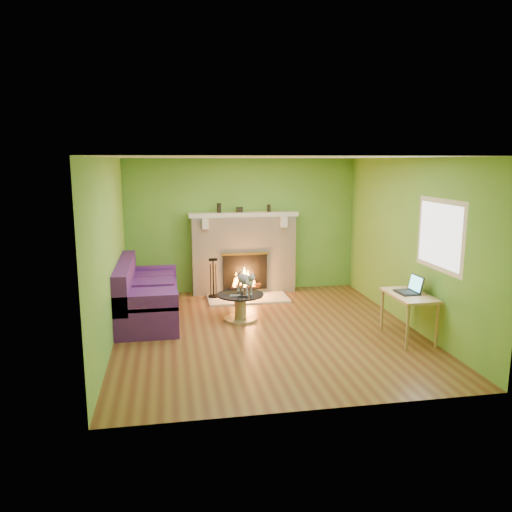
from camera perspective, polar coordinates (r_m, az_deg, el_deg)
The scene contains 22 objects.
floor at distance 7.70m, azimuth 1.23°, elevation -8.53°, with size 5.00×5.00×0.00m, color #592F19.
ceiling at distance 7.26m, azimuth 1.31°, elevation 11.22°, with size 5.00×5.00×0.00m, color white.
wall_back at distance 9.80m, azimuth -1.60°, elevation 3.50°, with size 5.00×5.00×0.00m, color #568F2E.
wall_front at distance 4.99m, azimuth 6.91°, elevation -3.77°, with size 5.00×5.00×0.00m, color #568F2E.
wall_left at distance 7.27m, azimuth -16.39°, elevation 0.48°, with size 5.00×5.00×0.00m, color #568F2E.
wall_right at distance 8.11m, azimuth 17.06°, elevation 1.48°, with size 5.00×5.00×0.00m, color #568F2E.
window_frame at distance 7.29m, azimuth 20.30°, elevation 2.26°, with size 1.20×1.20×0.00m, color silver.
window_pane at distance 7.28m, azimuth 20.24°, elevation 2.26°, with size 1.06×1.06×0.00m, color white.
fireplace at distance 9.71m, azimuth -1.42°, elevation 0.27°, with size 2.10×0.46×1.58m.
hearth at distance 9.38m, azimuth -0.92°, elevation -4.85°, with size 1.50×0.75×0.03m, color beige.
mantel at distance 9.57m, azimuth -1.42°, elevation 4.77°, with size 2.10×0.28×0.08m, color beige.
sofa at distance 8.35m, azimuth -12.67°, elevation -4.56°, with size 0.97×2.14×0.96m.
coffee_table at distance 8.15m, azimuth -1.80°, elevation -5.59°, with size 0.76×0.76×0.43m.
desk at distance 7.52m, azimuth 17.12°, elevation -4.77°, with size 0.53×0.91×0.67m.
cat at distance 8.11m, azimuth -1.31°, elevation -2.97°, with size 0.22×0.60×0.37m, color slate, non-canonical shape.
remote_silver at distance 7.97m, azimuth -2.40°, elevation -4.54°, with size 0.17×0.04×0.02m, color gray.
remote_black at distance 7.93m, azimuth -1.48°, elevation -4.63°, with size 0.16×0.04×0.02m, color black.
laptop at distance 7.50m, azimuth 16.90°, elevation -3.12°, with size 0.31×0.35×0.26m, color black, non-canonical shape.
fire_tools at distance 9.35m, azimuth -4.89°, elevation -2.48°, with size 0.20×0.20×0.75m, color black, non-canonical shape.
mantel_vase_left at distance 9.53m, azimuth -4.25°, elevation 5.51°, with size 0.08×0.08×0.18m, color black.
mantel_vase_right at distance 9.68m, azimuth 1.48°, elevation 5.49°, with size 0.07×0.07×0.14m, color black.
mantel_box at distance 9.58m, azimuth -1.89°, elevation 5.32°, with size 0.12×0.08×0.10m, color black.
Camera 1 is at (-1.43, -7.12, 2.55)m, focal length 35.00 mm.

